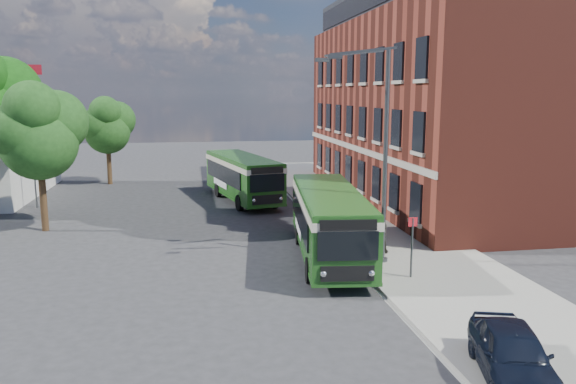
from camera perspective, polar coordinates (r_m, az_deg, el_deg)
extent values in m
plane|color=#2B2B2E|center=(25.21, -3.31, -6.60)|extent=(120.00, 120.00, 0.00)
cube|color=gray|center=(34.17, 6.94, -2.08)|extent=(6.00, 48.00, 0.15)
cube|color=beige|center=(33.46, 1.92, -2.39)|extent=(0.12, 48.00, 0.01)
cube|color=maroon|center=(39.67, 15.29, 7.96)|extent=(12.00, 26.00, 12.00)
cube|color=#BCB29F|center=(37.70, 6.73, 4.49)|extent=(0.12, 26.00, 0.35)
cube|color=black|center=(40.08, 15.79, 18.14)|extent=(10.80, 24.80, 2.20)
cylinder|color=#393C3E|center=(38.41, -24.61, 5.10)|extent=(0.10, 0.10, 9.00)
cube|color=#A61323|center=(38.22, -24.41, 11.26)|extent=(0.90, 0.02, 0.60)
cylinder|color=#393C3E|center=(24.40, 9.55, -6.93)|extent=(0.44, 0.44, 0.30)
cylinder|color=#393C3E|center=(23.51, 9.85, 3.26)|extent=(0.18, 0.18, 9.00)
cube|color=#393C3E|center=(22.45, 7.65, 14.00)|extent=(2.58, 0.46, 0.37)
cube|color=#393C3E|center=(23.59, 6.77, 13.83)|extent=(2.58, 0.46, 0.37)
cube|color=#393C3E|center=(21.64, 4.80, 13.54)|extent=(0.55, 0.22, 0.16)
cube|color=#393C3E|center=(23.73, 3.48, 13.25)|extent=(0.55, 0.22, 0.16)
cylinder|color=#393C3E|center=(22.26, 12.46, -5.75)|extent=(0.08, 0.08, 2.50)
cube|color=red|center=(21.99, 12.57, -2.99)|extent=(0.35, 0.04, 0.35)
cube|color=#1F5219|center=(24.71, 4.21, -2.70)|extent=(3.63, 10.41, 2.45)
cube|color=#1F5219|center=(25.02, 4.18, -5.55)|extent=(3.67, 10.45, 0.14)
cube|color=black|center=(24.85, 1.20, -2.31)|extent=(1.02, 8.35, 1.10)
cube|color=black|center=(25.17, 7.02, -2.22)|extent=(1.02, 8.35, 1.10)
cube|color=beige|center=(24.54, 4.24, -0.82)|extent=(3.69, 10.47, 0.32)
cube|color=#1F5219|center=(24.48, 4.25, 0.01)|extent=(3.52, 10.30, 0.12)
cube|color=black|center=(19.75, 6.11, -5.48)|extent=(2.15, 0.32, 1.05)
cube|color=black|center=(19.56, 6.16, -3.37)|extent=(2.00, 0.30, 0.38)
cube|color=black|center=(20.03, 6.07, -8.25)|extent=(1.90, 0.29, 0.55)
sphere|color=silver|center=(19.94, 3.62, -8.30)|extent=(0.26, 0.26, 0.26)
sphere|color=silver|center=(20.20, 8.46, -8.15)|extent=(0.26, 0.26, 0.26)
cube|color=black|center=(29.66, 2.96, -0.09)|extent=(2.00, 0.30, 0.90)
cube|color=white|center=(25.70, 1.05, -3.61)|extent=(0.40, 3.18, 0.45)
cylinder|color=black|center=(21.76, 2.20, -7.94)|extent=(0.39, 1.03, 1.00)
cylinder|color=black|center=(22.10, 8.30, -7.76)|extent=(0.39, 1.03, 1.00)
cylinder|color=black|center=(27.12, 1.10, -4.29)|extent=(0.39, 1.03, 1.00)
cylinder|color=black|center=(27.38, 6.00, -4.20)|extent=(0.39, 1.03, 1.00)
cube|color=#1D5116|center=(37.78, -4.64, 1.75)|extent=(4.54, 9.98, 2.45)
cube|color=#1D5116|center=(37.99, -4.62, -0.15)|extent=(4.58, 10.03, 0.14)
cube|color=black|center=(37.69, -6.64, 1.89)|extent=(1.78, 7.70, 1.10)
cube|color=black|center=(38.44, -2.96, 2.10)|extent=(1.78, 7.70, 1.10)
cube|color=beige|center=(37.67, -4.66, 2.99)|extent=(4.61, 10.05, 0.32)
cube|color=#1D5116|center=(37.63, -4.67, 3.53)|extent=(4.42, 9.86, 0.12)
cube|color=black|center=(33.20, -2.12, 0.93)|extent=(2.12, 0.54, 1.05)
cube|color=black|center=(33.08, -2.12, 2.21)|extent=(1.97, 0.51, 0.38)
cube|color=black|center=(33.36, -2.10, -0.77)|extent=(1.87, 0.49, 0.55)
sphere|color=silver|center=(33.11, -3.49, -0.87)|extent=(0.26, 0.26, 0.26)
sphere|color=silver|center=(33.68, -0.75, -0.66)|extent=(0.26, 0.26, 0.26)
cube|color=black|center=(42.37, -6.63, 2.93)|extent=(1.97, 0.51, 0.90)
cube|color=white|center=(38.47, -6.91, 0.92)|extent=(0.73, 3.13, 0.45)
cylinder|color=black|center=(34.80, -4.95, -1.11)|extent=(0.49, 1.04, 1.00)
cylinder|color=black|center=(35.54, -1.34, -0.83)|extent=(0.49, 1.04, 1.00)
cylinder|color=black|center=(39.59, -7.12, 0.22)|extent=(0.49, 1.04, 1.00)
cylinder|color=black|center=(40.25, -3.90, 0.43)|extent=(0.49, 1.04, 1.00)
imported|color=black|center=(15.55, 21.84, -14.96)|extent=(2.69, 4.35, 1.38)
imported|color=#232028|center=(24.41, 7.89, -4.55)|extent=(0.75, 0.55, 1.91)
imported|color=black|center=(25.40, 9.22, -4.10)|extent=(0.97, 0.80, 1.83)
cylinder|color=#382314|center=(32.16, -23.60, -0.72)|extent=(0.36, 0.36, 3.34)
sphere|color=#1D4517|center=(31.77, -23.98, 4.67)|extent=(3.95, 3.95, 3.95)
sphere|color=#1D4517|center=(32.12, -22.53, 6.59)|extent=(3.34, 3.34, 3.34)
sphere|color=#1D4517|center=(31.39, -25.52, 5.62)|extent=(3.04, 3.04, 3.04)
sphere|color=#1D4517|center=(30.94, -24.56, 7.76)|extent=(2.74, 2.74, 2.74)
sphere|color=#13430E|center=(36.62, -26.85, 8.94)|extent=(4.21, 4.21, 4.21)
cylinder|color=#382314|center=(46.89, -17.70, 2.57)|extent=(0.36, 0.36, 2.98)
sphere|color=#1C4316|center=(46.64, -17.88, 5.87)|extent=(3.52, 3.52, 3.52)
sphere|color=#1C4316|center=(47.03, -17.02, 7.02)|extent=(2.98, 2.98, 2.98)
sphere|color=#1C4316|center=(46.23, -18.75, 6.46)|extent=(2.71, 2.71, 2.71)
sphere|color=#1C4316|center=(45.89, -18.10, 7.75)|extent=(2.44, 2.44, 2.44)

